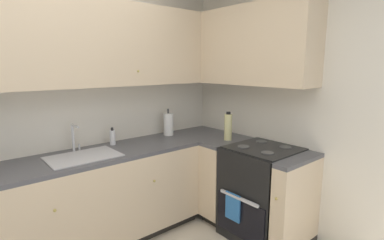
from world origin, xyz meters
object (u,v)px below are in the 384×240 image
(oven_range, at_px, (262,192))
(oil_bottle, at_px, (228,127))
(soap_bottle, at_px, (113,137))
(paper_towel_roll, at_px, (168,124))

(oven_range, xyz_separation_m, oil_bottle, (-0.02, 0.45, 0.58))
(oven_range, xyz_separation_m, soap_bottle, (-1.03, 1.06, 0.51))
(paper_towel_roll, bearing_deg, soap_bottle, 178.28)
(soap_bottle, distance_m, oil_bottle, 1.19)
(oven_range, relative_size, soap_bottle, 5.94)
(oven_range, distance_m, soap_bottle, 1.56)
(soap_bottle, xyz_separation_m, paper_towel_roll, (0.67, -0.02, 0.05))
(soap_bottle, bearing_deg, oven_range, -45.73)
(soap_bottle, height_order, paper_towel_roll, paper_towel_roll)
(soap_bottle, distance_m, paper_towel_roll, 0.67)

